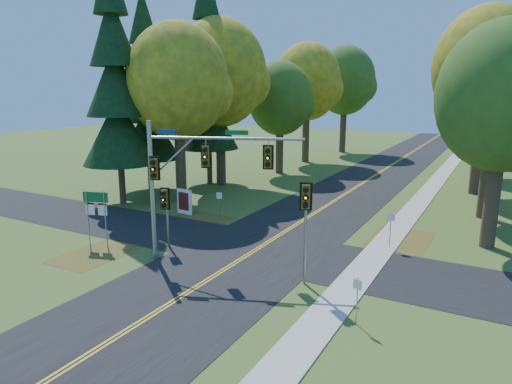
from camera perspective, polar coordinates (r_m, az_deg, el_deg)
The scene contains 30 objects.
ground at distance 24.83m, azimuth -1.93°, elevation -8.45°, with size 160.00×160.00×0.00m, color #445F21.
road_main at distance 24.82m, azimuth -1.93°, elevation -8.43°, with size 8.00×160.00×0.02m, color black.
road_cross at distance 26.45m, azimuth 0.30°, elevation -7.06°, with size 60.00×6.00×0.02m, color black.
centerline_left at distance 24.87m, azimuth -2.13°, elevation -8.36°, with size 0.10×160.00×0.01m, color gold.
centerline_right at distance 24.77m, azimuth -1.73°, elevation -8.44°, with size 0.10×160.00×0.01m, color gold.
sidewalk_east at distance 22.51m, azimuth 12.02°, elevation -10.96°, with size 1.60×160.00×0.06m, color #9E998E.
leaf_patch_w_near at distance 31.43m, azimuth -8.41°, elevation -3.97°, with size 4.00×6.00×0.00m, color brown.
leaf_patch_e at distance 27.84m, azimuth 16.87°, elevation -6.61°, with size 3.50×8.00×0.00m, color brown.
leaf_patch_w_far at distance 27.22m, azimuth -19.12°, elevation -7.23°, with size 3.00×5.00×0.00m, color brown.
tree_w_a at distance 37.21m, azimuth -9.61°, elevation 13.37°, with size 8.00×8.00×14.15m.
tree_e_a at distance 28.64m, azimuth 28.72°, elevation 10.33°, with size 7.20×7.20×12.73m.
tree_w_b at distance 43.20m, azimuth -4.43°, elevation 14.57°, with size 8.60×8.60×15.38m.
tree_e_b at distance 35.45m, azimuth 27.95°, elevation 11.18°, with size 7.60×7.60×13.33m.
tree_w_c at distance 49.25m, azimuth 3.13°, elevation 11.54°, with size 6.80×6.80×11.91m.
tree_e_c at distance 43.63m, azimuth 27.02°, elevation 13.63°, with size 8.80×8.80×15.79m.
tree_w_d at distance 57.43m, azimuth 6.50°, elevation 13.48°, with size 8.20×8.20×14.56m.
tree_e_d at distance 52.80m, azimuth 26.50°, elevation 10.65°, with size 7.00×7.00×12.32m.
tree_w_e at distance 67.25m, azimuth 11.14°, elevation 13.47°, with size 8.40×8.40×14.97m.
tree_e_e at distance 63.45m, azimuth 28.20°, elevation 11.48°, with size 7.80×7.80×13.74m.
pine_a at distance 36.95m, azimuth -17.14°, elevation 12.53°, with size 5.60×5.60×19.48m.
pine_b at distance 41.60m, azimuth -13.51°, elevation 11.29°, with size 5.60×5.60×17.31m.
pine_c at distance 43.66m, azimuth -6.07°, elevation 13.63°, with size 5.60×5.60×20.56m.
traffic_mast at distance 23.73m, azimuth -8.45°, elevation 2.38°, with size 7.66×3.33×7.41m.
east_signal_pole at distance 20.65m, azimuth 6.23°, elevation -2.00°, with size 0.55×0.66×4.94m.
ped_signal_pole at distance 26.33m, azimuth -11.25°, elevation -1.38°, with size 0.55×0.65×3.57m.
route_sign_cluster at distance 27.91m, azimuth -19.36°, elevation -1.79°, with size 1.47×0.53×3.29m.
info_kiosk at distance 33.81m, azimuth -8.94°, elevation -1.20°, with size 1.33×0.36×1.83m.
reg_sign_e_north at distance 27.16m, azimuth 16.50°, elevation -3.79°, with size 0.40×0.16×2.17m.
reg_sign_e_south at distance 18.36m, azimuth 12.53°, elevation -12.19°, with size 0.36×0.13×1.94m.
reg_sign_w at distance 31.65m, azimuth -4.61°, elevation -1.10°, with size 0.39×0.13×2.07m.
Camera 1 is at (11.89, -19.86, 8.98)m, focal length 32.00 mm.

